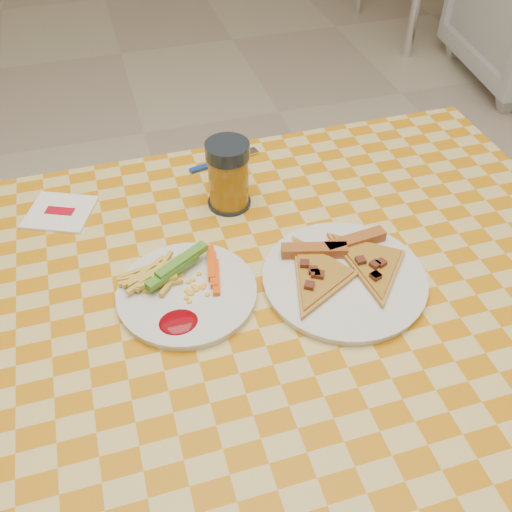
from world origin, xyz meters
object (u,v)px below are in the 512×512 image
object	(u,v)px
table	(247,324)
plate_right	(344,280)
drink_glass	(228,176)
plate_left	(187,294)

from	to	relation	value
table	plate_right	distance (m)	0.18
plate_right	drink_glass	size ratio (longest dim) A/B	1.99
drink_glass	plate_left	bearing A→B (deg)	-120.78
table	drink_glass	world-z (taller)	drink_glass
plate_left	plate_right	size ratio (longest dim) A/B	0.83
table	plate_left	size ratio (longest dim) A/B	5.79
plate_left	drink_glass	world-z (taller)	drink_glass
plate_left	plate_right	xyz separation A→B (m)	(0.26, -0.04, 0.00)
table	plate_right	xyz separation A→B (m)	(0.16, -0.02, 0.08)
plate_right	drink_glass	distance (m)	0.29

